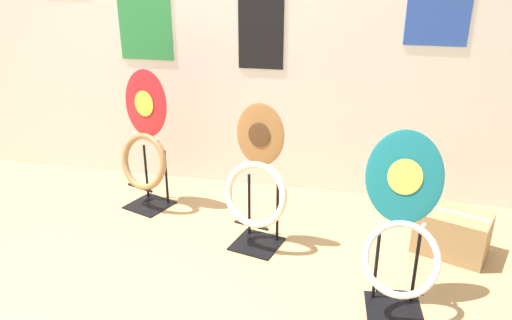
# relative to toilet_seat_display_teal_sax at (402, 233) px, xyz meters

# --- Properties ---
(wall_back) EXTENTS (8.00, 0.07, 2.60)m
(wall_back) POSITION_rel_toilet_seat_display_teal_sax_xyz_m (-1.39, 1.32, 0.87)
(wall_back) COLOR silver
(wall_back) RESTS_ON ground_plane
(toilet_seat_display_teal_sax) EXTENTS (0.41, 0.41, 0.91)m
(toilet_seat_display_teal_sax) POSITION_rel_toilet_seat_display_teal_sax_xyz_m (0.00, 0.00, 0.00)
(toilet_seat_display_teal_sax) COLOR black
(toilet_seat_display_teal_sax) RESTS_ON ground_plane
(toilet_seat_display_woodgrain) EXTENTS (0.43, 0.34, 0.91)m
(toilet_seat_display_woodgrain) POSITION_rel_toilet_seat_display_teal_sax_xyz_m (-0.82, 0.42, -0.01)
(toilet_seat_display_woodgrain) COLOR black
(toilet_seat_display_woodgrain) RESTS_ON ground_plane
(toilet_seat_display_crimson_swirl) EXTENTS (0.43, 0.36, 0.99)m
(toilet_seat_display_crimson_swirl) POSITION_rel_toilet_seat_display_teal_sax_xyz_m (-1.69, 0.78, 0.03)
(toilet_seat_display_crimson_swirl) COLOR black
(toilet_seat_display_crimson_swirl) RESTS_ON ground_plane
(storage_box) EXTENTS (0.49, 0.42, 0.27)m
(storage_box) POSITION_rel_toilet_seat_display_teal_sax_xyz_m (0.35, 0.60, -0.30)
(storage_box) COLOR #A37F51
(storage_box) RESTS_ON ground_plane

